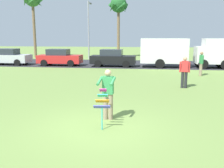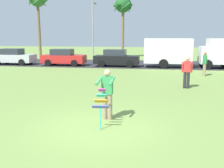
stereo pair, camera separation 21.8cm
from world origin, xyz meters
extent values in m
plane|color=olive|center=(0.00, 0.00, 0.00)|extent=(120.00, 120.00, 0.00)
cube|color=#2D2D33|center=(0.00, 18.51, 0.01)|extent=(120.00, 8.00, 0.01)
cylinder|color=gray|center=(0.25, 0.79, 0.45)|extent=(0.16, 0.16, 0.90)
cylinder|color=gray|center=(0.07, 0.81, 0.45)|extent=(0.16, 0.16, 0.90)
cube|color=#338C4C|center=(0.16, 0.80, 1.20)|extent=(0.38, 0.25, 0.60)
sphere|color=tan|center=(0.16, 0.80, 1.62)|extent=(0.22, 0.22, 0.22)
cylinder|color=#338C4C|center=(0.36, 0.54, 1.38)|extent=(0.14, 0.59, 0.24)
cylinder|color=#338C4C|center=(-0.08, 0.57, 1.38)|extent=(0.14, 0.59, 0.24)
cube|color=#D83399|center=(0.07, 0.29, 1.14)|extent=(0.24, 0.16, 0.12)
cube|color=#33BFBF|center=(0.09, 0.13, 1.00)|extent=(0.33, 0.17, 0.12)
cube|color=orange|center=(0.10, -0.03, 0.86)|extent=(0.43, 0.18, 0.12)
cube|color=#4C4CCC|center=(0.12, -0.19, 0.73)|extent=(0.52, 0.19, 0.12)
cylinder|color=#33BFBF|center=(0.12, -0.19, 0.36)|extent=(0.04, 0.04, 0.72)
cube|color=silver|center=(-12.19, 16.11, 0.64)|extent=(4.21, 1.73, 0.76)
cube|color=#282D38|center=(-12.34, 16.11, 1.30)|extent=(2.03, 1.41, 0.60)
cylinder|color=black|center=(-10.88, 16.91, 0.32)|extent=(0.64, 0.23, 0.64)
cylinder|color=black|center=(-10.89, 15.29, 0.32)|extent=(0.64, 0.23, 0.64)
cylinder|color=black|center=(-13.48, 16.93, 0.32)|extent=(0.64, 0.23, 0.64)
cube|color=red|center=(-6.90, 16.11, 0.64)|extent=(4.21, 1.73, 0.76)
cube|color=#282D38|center=(-7.05, 16.11, 1.30)|extent=(2.02, 1.41, 0.60)
cylinder|color=black|center=(-5.60, 16.92, 0.32)|extent=(0.64, 0.22, 0.64)
cylinder|color=black|center=(-5.59, 15.31, 0.32)|extent=(0.64, 0.22, 0.64)
cylinder|color=black|center=(-8.21, 16.91, 0.32)|extent=(0.64, 0.22, 0.64)
cylinder|color=black|center=(-8.20, 15.29, 0.32)|extent=(0.64, 0.22, 0.64)
cube|color=black|center=(-1.67, 16.11, 0.64)|extent=(4.23, 1.78, 0.76)
cube|color=#282D38|center=(-1.82, 16.11, 1.30)|extent=(2.04, 1.43, 0.60)
cylinder|color=black|center=(-0.36, 16.89, 0.32)|extent=(0.64, 0.23, 0.64)
cylinder|color=black|center=(-0.39, 15.28, 0.32)|extent=(0.64, 0.23, 0.64)
cylinder|color=black|center=(-2.96, 16.94, 0.32)|extent=(0.64, 0.23, 0.64)
cylinder|color=black|center=(-2.99, 15.33, 0.32)|extent=(0.64, 0.23, 0.64)
cube|color=silver|center=(6.70, 16.10, 1.17)|extent=(1.80, 1.90, 1.50)
cube|color=silver|center=(3.00, 16.11, 1.52)|extent=(4.20, 2.01, 2.20)
cylinder|color=black|center=(6.35, 17.02, 0.42)|extent=(0.84, 0.28, 0.84)
cylinder|color=black|center=(6.35, 15.18, 0.42)|extent=(0.84, 0.28, 0.84)
cylinder|color=black|center=(2.65, 17.03, 0.42)|extent=(0.84, 0.28, 0.84)
cylinder|color=black|center=(2.64, 15.19, 0.42)|extent=(0.84, 0.28, 0.84)
cylinder|color=black|center=(8.23, 17.05, 0.42)|extent=(0.84, 0.29, 0.84)
cylinder|color=brown|center=(-13.26, 24.61, 3.70)|extent=(0.36, 0.36, 7.41)
cone|color=#387A33|center=(-12.31, 24.61, 7.16)|extent=(0.44, 1.56, 1.28)
cone|color=#387A33|center=(-12.96, 25.51, 7.16)|extent=(1.62, 0.90, 1.28)
cone|color=#387A33|center=(-14.02, 25.16, 7.16)|extent=(1.27, 1.52, 1.28)
cone|color=#387A33|center=(-14.02, 24.05, 7.16)|extent=(1.27, 1.52, 1.28)
cone|color=#387A33|center=(-12.96, 23.70, 7.16)|extent=(1.62, 0.90, 1.28)
cylinder|color=brown|center=(-2.28, 26.10, 3.33)|extent=(0.36, 0.36, 6.67)
sphere|color=#236028|center=(-2.28, 26.10, 6.87)|extent=(2.10, 2.10, 2.10)
cone|color=#236028|center=(-1.33, 26.10, 6.42)|extent=(0.44, 1.56, 1.28)
cone|color=#236028|center=(-1.99, 27.00, 6.42)|extent=(1.62, 0.90, 1.28)
cone|color=#236028|center=(-3.05, 26.65, 6.42)|extent=(1.27, 1.52, 1.28)
cone|color=#236028|center=(-3.05, 25.54, 6.42)|extent=(1.27, 1.52, 1.28)
cone|color=#236028|center=(-1.99, 25.19, 6.42)|extent=(1.62, 0.90, 1.28)
cylinder|color=#9E9EA3|center=(-5.67, 23.36, 3.50)|extent=(0.16, 0.16, 7.00)
cylinder|color=#9E9EA3|center=(-5.67, 24.06, 6.90)|extent=(0.10, 1.40, 0.10)
cube|color=#4C4C51|center=(-5.67, 24.71, 6.86)|extent=(0.24, 0.44, 0.16)
cylinder|color=#26262B|center=(3.43, 6.65, 0.45)|extent=(0.16, 0.16, 0.90)
cylinder|color=#26262B|center=(3.61, 6.63, 0.45)|extent=(0.16, 0.16, 0.90)
cube|color=red|center=(3.52, 6.64, 1.20)|extent=(0.38, 0.25, 0.60)
sphere|color=tan|center=(3.52, 6.64, 1.62)|extent=(0.22, 0.22, 0.22)
cylinder|color=red|center=(3.28, 6.66, 1.17)|extent=(0.09, 0.09, 0.58)
cylinder|color=red|center=(3.76, 6.62, 1.17)|extent=(0.09, 0.09, 0.58)
cylinder|color=gray|center=(5.35, 11.18, 0.45)|extent=(0.16, 0.16, 0.90)
cylinder|color=gray|center=(5.34, 11.36, 0.45)|extent=(0.16, 0.16, 0.90)
cube|color=#338C4C|center=(5.34, 11.27, 1.20)|extent=(0.24, 0.37, 0.60)
sphere|color=#9E7051|center=(5.34, 11.27, 1.62)|extent=(0.22, 0.22, 0.22)
cylinder|color=#338C4C|center=(5.36, 11.03, 1.17)|extent=(0.09, 0.09, 0.58)
cylinder|color=#338C4C|center=(5.33, 11.51, 1.17)|extent=(0.09, 0.09, 0.58)
camera|label=1|loc=(1.40, -7.38, 2.82)|focal=40.19mm
camera|label=2|loc=(1.61, -7.34, 2.82)|focal=40.19mm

